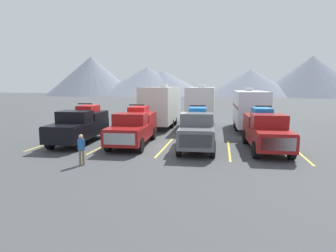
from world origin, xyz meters
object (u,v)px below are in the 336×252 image
object	(u,v)px
camper_trailer_b	(201,105)
person_a	(81,148)
camper_trailer_c	(249,108)
pickup_truck_c	(197,129)
camper_trailer_a	(162,104)
pickup_truck_a	(80,125)
pickup_truck_b	(134,126)
pickup_truck_d	(265,130)

from	to	relation	value
camper_trailer_b	person_a	bearing A→B (deg)	-109.43
camper_trailer_c	person_a	bearing A→B (deg)	-125.08
pickup_truck_c	camper_trailer_a	distance (m)	9.73
camper_trailer_b	pickup_truck_c	bearing A→B (deg)	-87.37
pickup_truck_a	person_a	distance (m)	5.76
pickup_truck_a	camper_trailer_c	world-z (taller)	camper_trailer_c
pickup_truck_b	camper_trailer_a	xyz separation A→B (m)	(0.07, 8.25, 0.92)
camper_trailer_a	person_a	world-z (taller)	camper_trailer_a
camper_trailer_b	person_a	world-z (taller)	camper_trailer_b
camper_trailer_c	camper_trailer_b	bearing A→B (deg)	170.29
person_a	pickup_truck_c	bearing A→B (deg)	42.14
camper_trailer_b	pickup_truck_d	bearing A→B (deg)	-61.86
pickup_truck_b	camper_trailer_c	bearing A→B (deg)	43.48
camper_trailer_a	camper_trailer_b	distance (m)	3.71
camper_trailer_b	camper_trailer_c	distance (m)	4.27
person_a	camper_trailer_b	bearing A→B (deg)	70.57
person_a	camper_trailer_c	bearing A→B (deg)	54.92
person_a	pickup_truck_b	bearing A→B (deg)	79.33
pickup_truck_b	camper_trailer_c	xyz separation A→B (m)	(7.99, 7.58, 0.75)
camper_trailer_a	camper_trailer_c	world-z (taller)	camper_trailer_a
pickup_truck_d	camper_trailer_c	distance (m)	7.66
pickup_truck_d	person_a	bearing A→B (deg)	-150.79
person_a	pickup_truck_d	bearing A→B (deg)	29.21
pickup_truck_d	person_a	xyz separation A→B (m)	(-9.22, -5.16, -0.34)
pickup_truck_a	person_a	world-z (taller)	pickup_truck_a
pickup_truck_d	camper_trailer_a	size ratio (longest dim) A/B	0.64
pickup_truck_b	pickup_truck_a	bearing A→B (deg)	-177.78
pickup_truck_a	camper_trailer_c	size ratio (longest dim) A/B	0.71
pickup_truck_d	camper_trailer_b	size ratio (longest dim) A/B	0.72
camper_trailer_c	person_a	size ratio (longest dim) A/B	5.49
person_a	camper_trailer_a	bearing A→B (deg)	85.54
pickup_truck_c	camper_trailer_b	size ratio (longest dim) A/B	0.68
pickup_truck_a	camper_trailer_b	distance (m)	11.33
pickup_truck_c	pickup_truck_d	distance (m)	4.08
pickup_truck_d	camper_trailer_c	bearing A→B (deg)	91.87
pickup_truck_d	camper_trailer_a	bearing A→B (deg)	134.60
pickup_truck_d	camper_trailer_b	bearing A→B (deg)	118.14
pickup_truck_d	camper_trailer_b	distance (m)	9.50
pickup_truck_d	pickup_truck_c	bearing A→B (deg)	-173.23
pickup_truck_b	pickup_truck_d	xyz separation A→B (m)	(8.24, -0.04, 0.03)
pickup_truck_c	camper_trailer_c	distance (m)	8.98
pickup_truck_a	pickup_truck_d	bearing A→B (deg)	0.51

